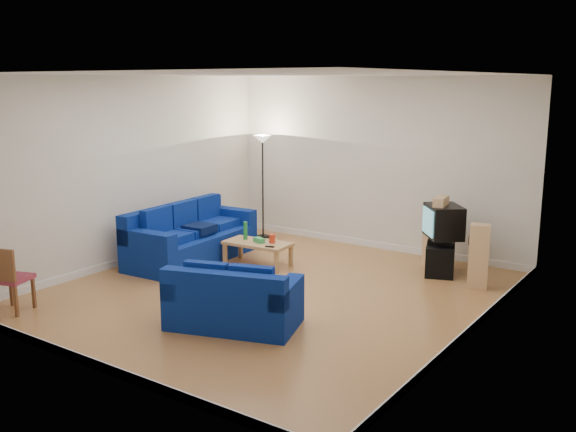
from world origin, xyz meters
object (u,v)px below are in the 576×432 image
Objects in this scene: sofa_three_seat at (189,240)px; television at (443,221)px; tv_stand at (440,258)px; sofa_loveseat at (233,304)px; coffee_table at (258,245)px.

television reaches higher than sofa_three_seat.
sofa_loveseat is at bearing -38.72° from tv_stand.
sofa_three_seat is at bearing -85.99° from tv_stand.
tv_stand is (3.95, 1.77, -0.11)m from sofa_three_seat.
sofa_loveseat is at bearing -57.98° from television.
television reaches higher than coffee_table.
tv_stand is (2.73, 1.37, -0.11)m from coffee_table.
sofa_three_seat is at bearing -105.01° from television.
television reaches higher than tv_stand.
coffee_table is 3.06m from tv_stand.
coffee_table is at bearing -83.46° from tv_stand.
coffee_table is at bearing 102.72° from sofa_loveseat.
sofa_three_seat is at bearing -161.88° from coffee_table.
sofa_three_seat is 3.02× the size of television.
tv_stand is 0.62m from television.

